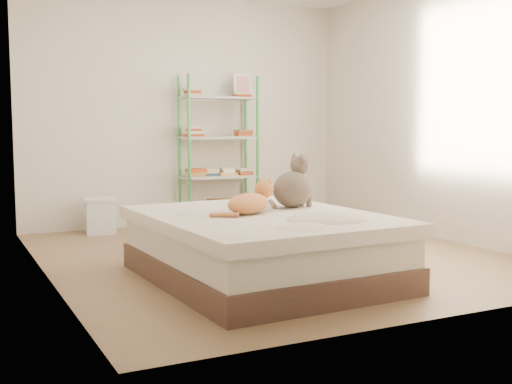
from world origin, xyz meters
TOP-DOWN VIEW (x-y plane):
  - room at (0.00, 0.00)m, footprint 3.81×4.21m
  - bed at (-0.49, -0.78)m, footprint 1.62×1.99m
  - orange_cat at (-0.58, -0.73)m, footprint 0.55×0.46m
  - grey_cat at (-0.10, -0.55)m, footprint 0.42×0.37m
  - shelf_unit at (0.31, 1.88)m, footprint 0.88×0.36m
  - cardboard_box at (0.09, 0.98)m, footprint 0.67×0.69m
  - white_bin at (-1.09, 1.81)m, footprint 0.37×0.33m

SIDE VIEW (x-z plane):
  - white_bin at x=-1.09m, z-range 0.00..0.38m
  - cardboard_box at x=0.09m, z-range -0.03..0.41m
  - bed at x=-0.49m, z-range 0.00..0.49m
  - orange_cat at x=-0.58m, z-range 0.49..0.69m
  - grey_cat at x=-0.10m, z-range 0.49..0.91m
  - shelf_unit at x=0.31m, z-range -0.09..1.65m
  - room at x=0.00m, z-range 0.00..2.61m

